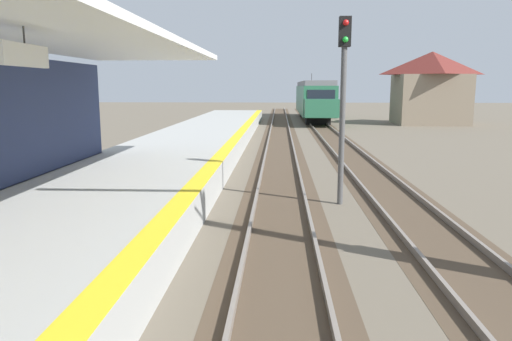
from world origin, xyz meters
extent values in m
cube|color=#A8A8A3|center=(-2.50, 16.00, 0.45)|extent=(5.00, 80.00, 0.90)
cube|color=yellow|center=(-0.25, 16.00, 0.90)|extent=(0.50, 80.00, 0.01)
cube|color=white|center=(-2.20, 12.48, 3.82)|extent=(0.08, 1.40, 0.36)
cylinder|color=#333333|center=(-2.20, 12.48, 4.14)|extent=(0.03, 0.03, 0.27)
cube|color=#4C3D2D|center=(1.90, 20.00, 0.00)|extent=(2.34, 120.00, 0.01)
cube|color=slate|center=(1.18, 20.00, 0.08)|extent=(0.08, 120.00, 0.15)
cube|color=slate|center=(2.62, 20.00, 0.08)|extent=(0.08, 120.00, 0.15)
cube|color=#4C3D2D|center=(5.30, 20.00, 0.00)|extent=(2.34, 120.00, 0.01)
cube|color=slate|center=(4.58, 20.00, 0.08)|extent=(0.08, 120.00, 0.15)
cube|color=slate|center=(6.02, 20.00, 0.08)|extent=(0.08, 120.00, 0.15)
cube|color=#286647|center=(5.30, 54.81, 2.07)|extent=(2.90, 18.00, 2.70)
cube|color=slate|center=(5.30, 54.81, 3.64)|extent=(2.67, 18.00, 0.44)
cube|color=black|center=(5.30, 45.79, 2.48)|extent=(2.32, 0.06, 1.21)
cube|color=#286647|center=(5.30, 45.01, 1.60)|extent=(2.78, 1.60, 1.49)
cube|color=black|center=(6.76, 54.81, 2.48)|extent=(0.04, 15.84, 0.86)
cylinder|color=#333333|center=(5.30, 58.41, 4.31)|extent=(0.06, 0.06, 0.90)
cube|color=black|center=(5.30, 48.96, 0.36)|extent=(2.17, 2.20, 0.72)
cube|color=black|center=(5.30, 60.66, 0.36)|extent=(2.17, 2.20, 0.72)
cylinder|color=#4C4C4C|center=(3.60, 18.44, 2.20)|extent=(0.16, 0.16, 4.40)
cube|color=black|center=(3.60, 18.44, 4.80)|extent=(0.32, 0.24, 0.80)
sphere|color=red|center=(3.60, 18.30, 5.02)|extent=(0.16, 0.16, 0.16)
sphere|color=green|center=(3.60, 18.30, 4.58)|extent=(0.16, 0.16, 0.16)
cube|color=#7F705B|center=(15.29, 49.22, 2.20)|extent=(6.00, 4.80, 4.40)
pyramid|color=maroon|center=(15.29, 49.22, 5.40)|extent=(6.60, 5.28, 2.00)
camera|label=1|loc=(1.85, 4.76, 3.32)|focal=34.02mm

